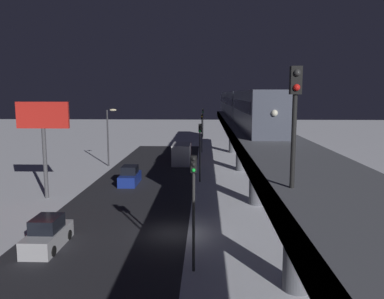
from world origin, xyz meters
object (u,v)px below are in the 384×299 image
object	(u,v)px
sedan_silver	(48,235)
box_truck	(182,153)
traffic_light_near	(194,196)
traffic_light_mid	(200,144)
traffic_light_distant	(203,119)
subway_train	(239,104)
commercial_billboard	(43,125)
sedan_blue	(130,177)
rail_signal	(295,106)
traffic_light_far	(202,127)

from	to	relation	value
sedan_silver	box_truck	world-z (taller)	box_truck
traffic_light_near	traffic_light_mid	size ratio (longest dim) A/B	1.00
traffic_light_distant	subway_train	bearing A→B (deg)	99.21
traffic_light_mid	commercial_billboard	distance (m)	16.07
traffic_light_distant	commercial_billboard	xyz separation A→B (m)	(14.14, 50.57, 2.63)
subway_train	traffic_light_near	xyz separation A→B (m)	(5.15, 33.36, -4.06)
traffic_light_near	subway_train	bearing A→B (deg)	-98.77
traffic_light_mid	sedan_silver	bearing A→B (deg)	63.58
sedan_silver	sedan_blue	world-z (taller)	same
subway_train	sedan_blue	xyz separation A→B (m)	(12.65, 12.94, -7.46)
rail_signal	commercial_billboard	xyz separation A→B (m)	(17.66, -21.80, -2.38)
traffic_light_near	traffic_light_far	world-z (taller)	same
box_truck	traffic_light_far	bearing A→B (deg)	-105.28
traffic_light_near	commercial_billboard	world-z (taller)	commercial_billboard
sedan_silver	traffic_light_near	distance (m)	10.35
traffic_light_near	traffic_light_distant	size ratio (longest dim) A/B	1.00
box_truck	traffic_light_far	distance (m)	10.63
rail_signal	traffic_light_distant	distance (m)	72.63
commercial_billboard	traffic_light_far	bearing A→B (deg)	-116.11
rail_signal	traffic_light_near	xyz separation A→B (m)	(3.51, -7.25, -5.01)
traffic_light_near	traffic_light_distant	distance (m)	65.12
rail_signal	sedan_blue	distance (m)	30.95
rail_signal	traffic_light_mid	size ratio (longest dim) A/B	0.62
subway_train	rail_signal	xyz separation A→B (m)	(1.64, 40.62, 0.95)
traffic_light_mid	traffic_light_distant	size ratio (longest dim) A/B	1.00
sedan_silver	traffic_light_far	size ratio (longest dim) A/B	0.69
subway_train	commercial_billboard	size ratio (longest dim) A/B	6.23
traffic_light_near	traffic_light_distant	world-z (taller)	same
subway_train	traffic_light_far	distance (m)	12.00
traffic_light_distant	commercial_billboard	size ratio (longest dim) A/B	0.72
sedan_blue	traffic_light_near	world-z (taller)	traffic_light_near
traffic_light_far	traffic_light_near	bearing A→B (deg)	90.00
box_truck	traffic_light_near	size ratio (longest dim) A/B	1.16
rail_signal	box_truck	size ratio (longest dim) A/B	0.54
commercial_billboard	traffic_light_mid	bearing A→B (deg)	-153.16
subway_train	traffic_light_mid	distance (m)	13.38
box_truck	traffic_light_far	size ratio (longest dim) A/B	1.16
traffic_light_near	traffic_light_mid	xyz separation A→B (m)	(0.00, -21.71, 0.00)
traffic_light_mid	traffic_light_distant	world-z (taller)	same
subway_train	box_truck	xyz separation A→B (m)	(7.85, -0.17, -6.91)
subway_train	traffic_light_mid	world-z (taller)	subway_train
sedan_silver	traffic_light_distant	bearing A→B (deg)	-98.51
traffic_light_mid	commercial_billboard	world-z (taller)	commercial_billboard
traffic_light_near	commercial_billboard	bearing A→B (deg)	-45.81
sedan_silver	sedan_blue	xyz separation A→B (m)	(-1.80, -17.43, 0.01)
traffic_light_far	commercial_billboard	xyz separation A→B (m)	(14.14, 28.86, 2.63)
sedan_blue	box_truck	world-z (taller)	box_truck
traffic_light_near	traffic_light_far	xyz separation A→B (m)	(0.00, -43.42, 0.00)
traffic_light_near	traffic_light_mid	bearing A→B (deg)	-90.00
commercial_billboard	sedan_blue	bearing A→B (deg)	-138.55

